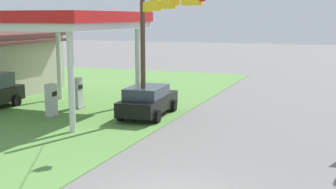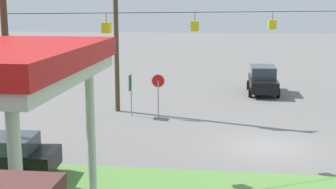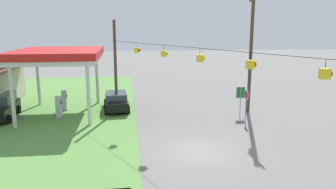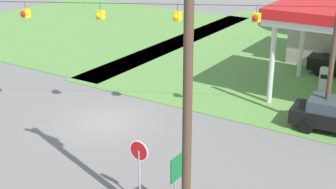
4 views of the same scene
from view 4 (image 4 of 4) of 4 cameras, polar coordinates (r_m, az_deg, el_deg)
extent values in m
plane|color=slate|center=(24.33, -7.56, -3.21)|extent=(160.00, 160.00, 0.00)
cube|color=#5B8E42|center=(45.90, -10.33, 8.21)|extent=(24.00, 24.00, 0.04)
cylinder|color=silver|center=(26.31, 12.54, 3.55)|extent=(0.28, 0.28, 4.48)
cylinder|color=silver|center=(31.22, 16.00, 5.97)|extent=(0.28, 0.28, 4.48)
cube|color=gray|center=(28.84, 18.31, -0.07)|extent=(0.71, 0.56, 0.12)
cube|color=silver|center=(28.55, 18.51, 1.56)|extent=(0.55, 0.40, 1.63)
cube|color=black|center=(28.25, 18.47, 2.06)|extent=(0.39, 0.03, 0.24)
cylinder|color=black|center=(25.30, 17.38, -2.23)|extent=(0.69, 0.27, 0.68)
cylinder|color=black|center=(23.58, 16.45, -3.84)|extent=(0.69, 0.27, 0.68)
cylinder|color=black|center=(32.19, 18.03, 2.65)|extent=(0.69, 0.26, 0.68)
cylinder|color=black|center=(33.97, 18.68, 3.51)|extent=(0.69, 0.26, 0.68)
cylinder|color=#99999E|center=(17.22, -3.49, -9.96)|extent=(0.08, 0.08, 2.10)
cylinder|color=white|center=(16.71, -3.57, -6.87)|extent=(0.80, 0.03, 0.80)
cylinder|color=red|center=(16.71, -3.57, -6.87)|extent=(0.70, 0.03, 0.70)
cylinder|color=gray|center=(16.31, 0.84, -11.24)|extent=(0.07, 0.07, 2.40)
cube|color=#146B33|center=(15.90, 1.01, -9.00)|extent=(0.04, 0.70, 0.90)
cylinder|color=#4C3828|center=(13.04, 2.44, 1.97)|extent=(0.28, 0.28, 11.30)
cylinder|color=#4C3828|center=(23.18, 19.49, 4.73)|extent=(0.24, 0.24, 7.77)
cylinder|color=black|center=(22.56, -8.29, 10.97)|extent=(19.48, 10.02, 0.02)
cylinder|color=black|center=(23.69, -17.04, 10.33)|extent=(0.02, 0.02, 0.35)
cube|color=yellow|center=(23.76, -16.94, 9.44)|extent=(0.32, 0.32, 0.40)
sphere|color=red|center=(23.65, -17.25, 9.36)|extent=(0.28, 0.28, 0.28)
cylinder|color=black|center=(22.59, -8.27, 10.53)|extent=(0.02, 0.02, 0.35)
cube|color=yellow|center=(22.66, -8.22, 9.60)|extent=(0.32, 0.32, 0.40)
sphere|color=yellow|center=(22.53, -8.50, 9.52)|extent=(0.28, 0.28, 0.28)
cylinder|color=black|center=(22.05, 1.16, 10.49)|extent=(0.02, 0.02, 0.35)
cube|color=yellow|center=(22.12, 1.15, 9.53)|extent=(0.32, 0.32, 0.40)
sphere|color=yellow|center=(21.97, 0.92, 9.46)|extent=(0.28, 0.28, 0.28)
cylinder|color=black|center=(22.10, 10.79, 10.15)|extent=(0.02, 0.02, 0.35)
cube|color=yellow|center=(22.17, 10.72, 9.20)|extent=(0.32, 0.32, 0.40)
sphere|color=red|center=(22.01, 10.55, 9.13)|extent=(0.28, 0.28, 0.28)
camera|label=1|loc=(29.16, -31.54, 8.47)|focal=50.00mm
camera|label=2|loc=(39.80, 14.54, 15.38)|focal=50.00mm
camera|label=3|loc=(38.55, -25.66, 15.10)|focal=35.00mm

